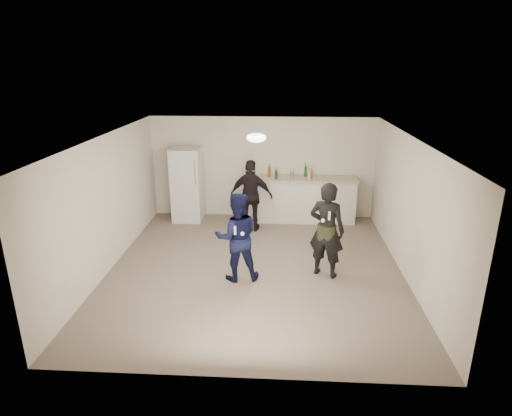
# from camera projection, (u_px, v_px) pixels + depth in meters

# --- Properties ---
(floor) EXTENTS (6.00, 6.00, 0.00)m
(floor) POSITION_uv_depth(u_px,v_px,m) (255.00, 268.00, 8.17)
(floor) COLOR #6B5B4C
(floor) RESTS_ON ground
(ceiling) EXTENTS (6.00, 6.00, 0.00)m
(ceiling) POSITION_uv_depth(u_px,v_px,m) (255.00, 138.00, 7.36)
(ceiling) COLOR silver
(ceiling) RESTS_ON wall_back
(wall_back) EXTENTS (6.00, 0.00, 6.00)m
(wall_back) POSITION_uv_depth(u_px,v_px,m) (263.00, 168.00, 10.60)
(wall_back) COLOR beige
(wall_back) RESTS_ON floor
(wall_front) EXTENTS (6.00, 0.00, 6.00)m
(wall_front) POSITION_uv_depth(u_px,v_px,m) (240.00, 289.00, 4.93)
(wall_front) COLOR beige
(wall_front) RESTS_ON floor
(wall_left) EXTENTS (0.00, 6.00, 6.00)m
(wall_left) POSITION_uv_depth(u_px,v_px,m) (107.00, 204.00, 7.92)
(wall_left) COLOR beige
(wall_left) RESTS_ON floor
(wall_right) EXTENTS (0.00, 6.00, 6.00)m
(wall_right) POSITION_uv_depth(u_px,v_px,m) (409.00, 209.00, 7.61)
(wall_right) COLOR beige
(wall_right) RESTS_ON floor
(counter) EXTENTS (2.60, 0.56, 1.05)m
(counter) POSITION_uv_depth(u_px,v_px,m) (301.00, 200.00, 10.47)
(counter) COLOR beige
(counter) RESTS_ON floor
(counter_top) EXTENTS (2.68, 0.64, 0.04)m
(counter_top) POSITION_uv_depth(u_px,v_px,m) (302.00, 179.00, 10.29)
(counter_top) COLOR #B9AE8F
(counter_top) RESTS_ON counter
(fridge) EXTENTS (0.70, 0.70, 1.80)m
(fridge) POSITION_uv_depth(u_px,v_px,m) (187.00, 184.00, 10.44)
(fridge) COLOR silver
(fridge) RESTS_ON floor
(fridge_handle) EXTENTS (0.02, 0.02, 0.60)m
(fridge_handle) POSITION_uv_depth(u_px,v_px,m) (195.00, 172.00, 9.94)
(fridge_handle) COLOR silver
(fridge_handle) RESTS_ON fridge
(ceiling_dome) EXTENTS (0.36, 0.36, 0.16)m
(ceiling_dome) POSITION_uv_depth(u_px,v_px,m) (256.00, 138.00, 7.66)
(ceiling_dome) COLOR white
(ceiling_dome) RESTS_ON ceiling
(shaker) EXTENTS (0.08, 0.08, 0.17)m
(shaker) POSITION_uv_depth(u_px,v_px,m) (292.00, 175.00, 10.25)
(shaker) COLOR #ADACB1
(shaker) RESTS_ON counter_top
(man) EXTENTS (0.89, 0.75, 1.62)m
(man) POSITION_uv_depth(u_px,v_px,m) (237.00, 237.00, 7.54)
(man) COLOR #101644
(man) RESTS_ON floor
(woman) EXTENTS (0.76, 0.65, 1.77)m
(woman) POSITION_uv_depth(u_px,v_px,m) (327.00, 230.00, 7.64)
(woman) COLOR black
(woman) RESTS_ON floor
(camo_shorts) EXTENTS (0.34, 0.34, 0.28)m
(camo_shorts) POSITION_uv_depth(u_px,v_px,m) (327.00, 232.00, 7.66)
(camo_shorts) COLOR #353C1B
(camo_shorts) RESTS_ON woman
(spectator) EXTENTS (1.02, 0.53, 1.67)m
(spectator) POSITION_uv_depth(u_px,v_px,m) (251.00, 196.00, 9.76)
(spectator) COLOR black
(spectator) RESTS_ON floor
(remote_man) EXTENTS (0.04, 0.04, 0.15)m
(remote_man) POSITION_uv_depth(u_px,v_px,m) (235.00, 230.00, 7.20)
(remote_man) COLOR silver
(remote_man) RESTS_ON man
(nunchuk_man) EXTENTS (0.07, 0.07, 0.07)m
(nunchuk_man) POSITION_uv_depth(u_px,v_px,m) (242.00, 234.00, 7.24)
(nunchuk_man) COLOR white
(nunchuk_man) RESTS_ON man
(remote_woman) EXTENTS (0.04, 0.04, 0.15)m
(remote_woman) POSITION_uv_depth(u_px,v_px,m) (329.00, 216.00, 7.29)
(remote_woman) COLOR silver
(remote_woman) RESTS_ON woman
(nunchuk_woman) EXTENTS (0.07, 0.07, 0.07)m
(nunchuk_woman) POSITION_uv_depth(u_px,v_px,m) (323.00, 221.00, 7.36)
(nunchuk_woman) COLOR white
(nunchuk_woman) RESTS_ON woman
(bottle_cluster) EXTENTS (1.08, 0.33, 0.25)m
(bottle_cluster) POSITION_uv_depth(u_px,v_px,m) (292.00, 174.00, 10.25)
(bottle_cluster) COLOR #8F4B14
(bottle_cluster) RESTS_ON counter_top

